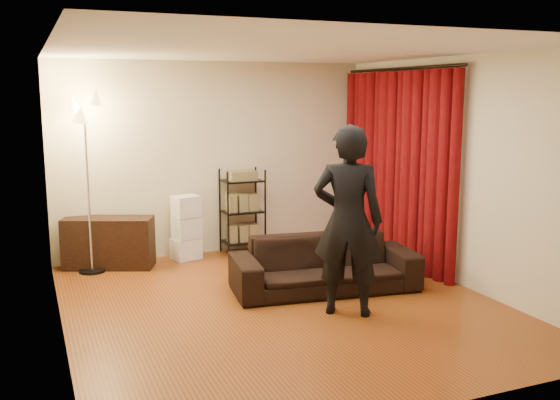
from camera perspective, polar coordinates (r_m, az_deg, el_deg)
name	(u,v)px	position (r m, az deg, el deg)	size (l,w,h in m)	color
floor	(282,305)	(6.87, 0.18, -9.54)	(5.00, 5.00, 0.00)	#924618
ceiling	(282,50)	(6.49, 0.20, 13.57)	(5.00, 5.00, 0.00)	white
wall_back	(214,159)	(8.89, -6.02, 3.79)	(5.00, 5.00, 0.00)	beige
wall_front	(422,230)	(4.38, 12.87, -2.66)	(5.00, 5.00, 0.00)	beige
wall_left	(55,195)	(6.06, -19.87, 0.43)	(5.00, 5.00, 0.00)	beige
wall_right	(457,171)	(7.68, 15.89, 2.53)	(5.00, 5.00, 0.00)	beige
curtain_rod	(401,69)	(8.49, 10.97, 11.71)	(0.04, 0.04, 2.65)	black
curtain	(396,168)	(8.53, 10.57, 2.92)	(0.22, 2.65, 2.55)	#65060B
sofa	(325,264)	(7.28, 4.11, -5.86)	(2.13, 0.83, 0.62)	black
person	(348,221)	(6.39, 6.23, -1.92)	(0.72, 0.47, 1.96)	black
media_cabinet	(109,243)	(8.49, -15.39, -3.77)	(1.14, 0.43, 0.67)	black
storage_boxes	(186,228)	(8.65, -8.59, -2.51)	(0.36, 0.29, 0.89)	white
wire_shelf	(242,211)	(8.87, -3.45, -1.05)	(0.55, 0.38, 1.21)	black
floor_lamp	(88,186)	(8.18, -17.16, 1.25)	(0.40, 0.40, 2.24)	silver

